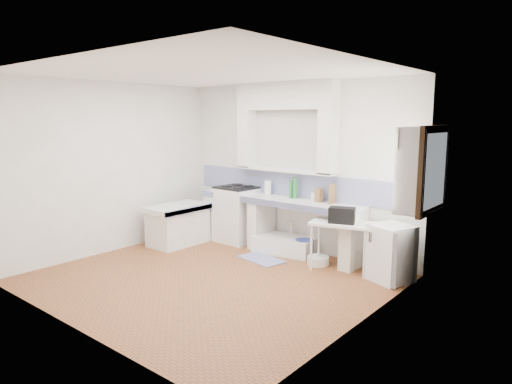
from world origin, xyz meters
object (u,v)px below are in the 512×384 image
Objects in this scene: sink at (285,245)px; fridge at (391,253)px; stove at (238,215)px; side_table at (341,247)px.

fridge is (1.90, -0.16, 0.27)m from sink.
stove is at bearing -163.74° from fridge.
stove is 1.12× the size of side_table.
fridge is at bearing -2.44° from stove.
side_table is (1.16, -0.22, 0.24)m from sink.
stove reaches higher than fridge.
stove reaches higher than sink.
stove is 1.25× the size of fridge.
stove reaches higher than side_table.
side_table is at bearing -19.83° from sink.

